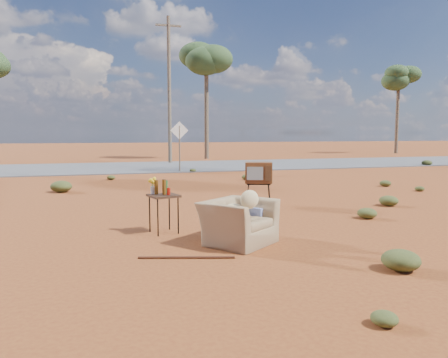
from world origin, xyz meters
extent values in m
plane|color=brown|center=(0.00, 0.00, 0.00)|extent=(140.00, 140.00, 0.00)
cube|color=#565659|center=(0.00, 15.00, 0.02)|extent=(140.00, 7.00, 0.04)
imported|color=#8A6E4B|center=(0.03, -0.52, 0.45)|extent=(1.23, 1.16, 0.90)
ellipsoid|color=#D4BA82|center=(-0.04, -0.51, 0.52)|extent=(0.33, 0.33, 0.19)
ellipsoid|color=#D4BA82|center=(0.17, -0.63, 0.70)|extent=(0.29, 0.14, 0.29)
cube|color=#203994|center=(0.35, -0.15, 0.26)|extent=(0.75, 0.80, 0.53)
cube|color=black|center=(1.66, 2.86, 0.51)|extent=(0.67, 0.59, 0.03)
cylinder|color=black|center=(1.35, 2.77, 0.25)|extent=(0.03, 0.03, 0.51)
cylinder|color=black|center=(1.83, 2.59, 0.25)|extent=(0.03, 0.03, 0.51)
cylinder|color=black|center=(1.49, 3.14, 0.25)|extent=(0.03, 0.03, 0.51)
cylinder|color=black|center=(1.97, 2.96, 0.25)|extent=(0.03, 0.03, 0.51)
cube|color=#602E18|center=(1.66, 2.86, 0.76)|extent=(0.76, 0.67, 0.49)
cube|color=gray|center=(1.49, 2.65, 0.76)|extent=(0.36, 0.15, 0.30)
cube|color=#472D19|center=(1.77, 2.55, 0.76)|extent=(0.14, 0.07, 0.34)
cube|color=#372014|center=(-0.95, 0.54, 0.64)|extent=(0.56, 0.56, 0.04)
cylinder|color=black|center=(-1.08, 0.32, 0.32)|extent=(0.02, 0.02, 0.64)
cylinder|color=black|center=(-0.73, 0.41, 0.32)|extent=(0.02, 0.02, 0.64)
cylinder|color=black|center=(-1.17, 0.67, 0.32)|extent=(0.02, 0.02, 0.64)
cylinder|color=black|center=(-0.82, 0.76, 0.32)|extent=(0.02, 0.02, 0.64)
cylinder|color=#502F0D|center=(-1.07, 0.56, 0.78)|extent=(0.06, 0.06, 0.24)
cylinder|color=#502F0D|center=(-0.95, 0.46, 0.79)|extent=(0.06, 0.06, 0.26)
cylinder|color=#265424|center=(-0.89, 0.65, 0.77)|extent=(0.05, 0.05, 0.22)
cylinder|color=red|center=(-0.88, 0.46, 0.72)|extent=(0.06, 0.06, 0.12)
cylinder|color=silver|center=(-1.12, 0.64, 0.72)|extent=(0.07, 0.07, 0.13)
ellipsoid|color=yellow|center=(-1.12, 0.64, 0.88)|extent=(0.15, 0.15, 0.11)
cylinder|color=#522215|center=(-0.90, -1.08, 0.02)|extent=(1.27, 0.39, 0.03)
cylinder|color=brown|center=(1.50, 12.00, 1.00)|extent=(0.06, 0.06, 2.00)
cube|color=silver|center=(1.50, 12.00, 1.80)|extent=(0.78, 0.04, 0.78)
cylinder|color=brown|center=(5.00, 21.00, 3.50)|extent=(0.28, 0.28, 7.00)
ellipsoid|color=#355029|center=(5.00, 21.00, 6.50)|extent=(3.20, 3.20, 2.20)
cylinder|color=brown|center=(22.00, 24.00, 3.25)|extent=(0.28, 0.28, 6.50)
ellipsoid|color=#355029|center=(22.00, 24.00, 6.00)|extent=(3.20, 3.20, 2.20)
cylinder|color=brown|center=(2.00, 17.50, 4.00)|extent=(0.20, 0.20, 8.00)
cube|color=brown|center=(2.00, 17.50, 7.50)|extent=(1.40, 0.10, 0.10)
ellipsoid|color=#444A20|center=(4.50, 1.80, 0.12)|extent=(0.44, 0.44, 0.24)
ellipsoid|color=#444A20|center=(-3.00, 6.50, 0.17)|extent=(0.60, 0.60, 0.33)
ellipsoid|color=#444A20|center=(6.80, 5.00, 0.10)|extent=(0.36, 0.36, 0.20)
ellipsoid|color=#444A20|center=(3.20, 8.00, 0.11)|extent=(0.40, 0.40, 0.22)
ellipsoid|color=#444A20|center=(-1.50, 9.50, 0.08)|extent=(0.30, 0.30, 0.17)
camera|label=1|loc=(-2.05, -6.75, 1.70)|focal=35.00mm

